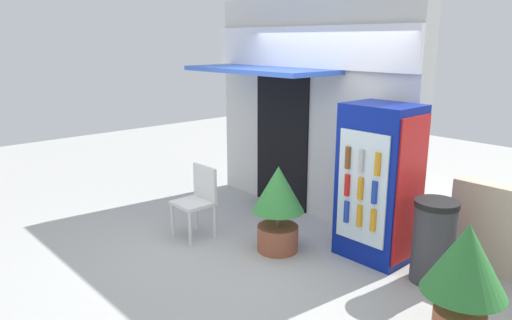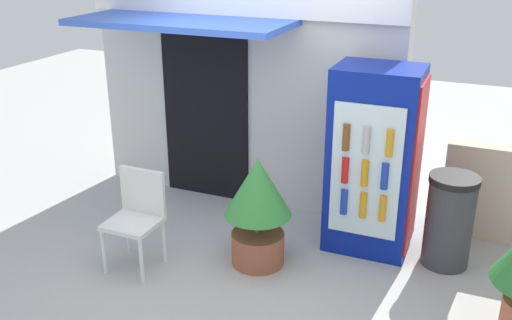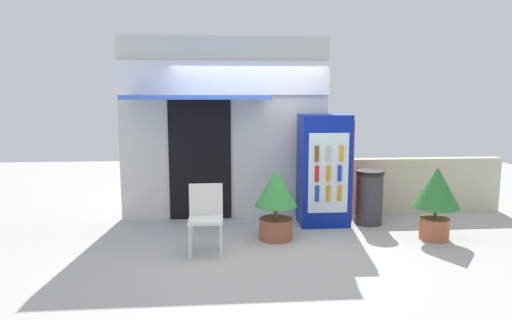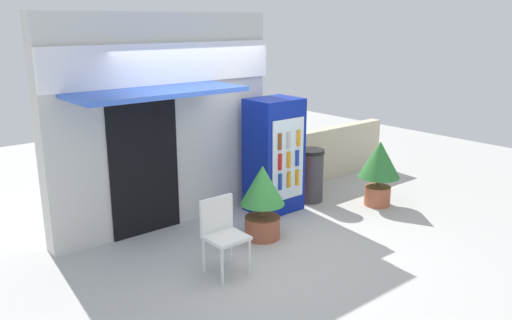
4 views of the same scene
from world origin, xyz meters
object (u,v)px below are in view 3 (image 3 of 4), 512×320
at_px(potted_plant_near_shop, 276,199).
at_px(potted_plant_curbside, 436,195).
at_px(drink_cooler, 324,170).
at_px(plastic_chair, 206,213).
at_px(trash_bin, 369,197).

xyz_separation_m(potted_plant_near_shop, potted_plant_curbside, (2.26, -0.19, 0.06)).
relative_size(drink_cooler, potted_plant_curbside, 1.67).
bearing_deg(potted_plant_curbside, plastic_chair, -175.82).
height_order(plastic_chair, trash_bin, plastic_chair).
bearing_deg(trash_bin, potted_plant_curbside, -50.67).
bearing_deg(potted_plant_curbside, potted_plant_near_shop, 175.22).
distance_m(potted_plant_near_shop, potted_plant_curbside, 2.27).
relative_size(potted_plant_curbside, trash_bin, 1.21).
xyz_separation_m(potted_plant_near_shop, trash_bin, (1.57, 0.64, -0.16)).
distance_m(potted_plant_near_shop, trash_bin, 1.71).
bearing_deg(potted_plant_near_shop, trash_bin, 22.28).
xyz_separation_m(plastic_chair, potted_plant_near_shop, (0.98, 0.43, 0.07)).
xyz_separation_m(drink_cooler, potted_plant_curbside, (1.40, -0.91, -0.22)).
bearing_deg(potted_plant_near_shop, potted_plant_curbside, -4.78).
height_order(potted_plant_near_shop, trash_bin, potted_plant_near_shop).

